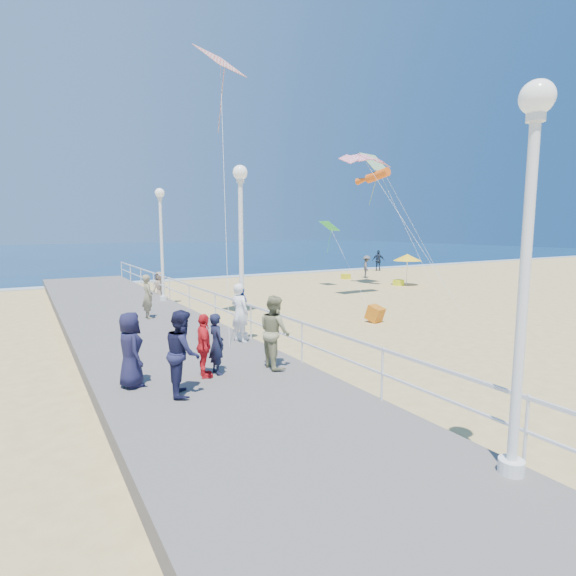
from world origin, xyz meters
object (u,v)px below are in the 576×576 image
spectator_6 (148,297)px  box_kite (375,315)px  beach_walker_a (367,267)px  beach_chair_left (398,283)px  spectator_0 (217,344)px  spectator_3 (204,346)px  woman_holding_toddler (240,313)px  beach_umbrella (407,257)px  lamp_post_near (527,243)px  spectator_1 (275,332)px  lamp_post_mid (241,235)px  toddler_held (242,301)px  spectator_4 (130,350)px  beach_chair_right (346,276)px  lamp_post_far (161,232)px  beach_walker_b (378,261)px  beach_walker_c (160,287)px  spectator_7 (183,352)px

spectator_6 → box_kite: bearing=-117.6°
beach_walker_a → beach_chair_left: beach_walker_a is taller
spectator_6 → beach_walker_a: size_ratio=0.96×
spectator_0 → spectator_3: size_ratio=0.98×
spectator_0 → spectator_3: bearing=102.2°
woman_holding_toddler → beach_umbrella: woman_holding_toddler is taller
lamp_post_near → spectator_1: (-0.50, 6.00, -2.35)m
lamp_post_mid → woman_holding_toddler: 2.38m
lamp_post_mid → beach_walker_a: 22.69m
beach_umbrella → beach_chair_left: size_ratio=3.89×
lamp_post_mid → box_kite: lamp_post_mid is taller
woman_holding_toddler → spectator_6: 5.34m
lamp_post_mid → spectator_6: 5.71m
box_kite → beach_umbrella: 12.86m
toddler_held → beach_walker_a: bearing=-70.7°
spectator_0 → spectator_4: bearing=82.9°
toddler_held → beach_walker_a: (17.37, 14.46, -0.76)m
spectator_1 → lamp_post_near: bearing=-171.2°
toddler_held → beach_umbrella: beach_umbrella is taller
beach_chair_left → beach_chair_right: 4.98m
toddler_held → beach_chair_right: (15.49, 14.63, -1.44)m
lamp_post_far → spectator_3: lamp_post_far is taller
spectator_1 → spectator_4: size_ratio=1.10×
beach_chair_left → beach_walker_b: bearing=55.2°
lamp_post_far → woman_holding_toddler: 9.53m
beach_walker_a → beach_walker_c: size_ratio=1.10×
spectator_0 → spectator_3: 0.36m
spectator_4 → beach_chair_right: size_ratio=3.01×
spectator_7 → beach_umbrella: spectator_7 is taller
lamp_post_near → spectator_3: lamp_post_near is taller
spectator_7 → beach_walker_c: (3.41, 14.69, -0.49)m
beach_walker_c → beach_chair_right: size_ratio=2.91×
beach_walker_b → beach_umbrella: (-5.67, -9.11, 0.97)m
beach_walker_b → beach_walker_c: bearing=71.0°
beach_chair_left → spectator_4: bearing=-148.6°
lamp_post_far → toddler_held: size_ratio=6.87×
lamp_post_mid → beach_walker_b: (22.18, 18.39, -2.73)m
lamp_post_far → spectator_7: size_ratio=2.98×
spectator_6 → beach_umbrella: size_ratio=0.79×
beach_walker_c → woman_holding_toddler: bearing=-26.2°
lamp_post_near → beach_walker_c: size_ratio=3.33×
beach_walker_b → spectator_6: bearing=81.9°
toddler_held → spectator_3: bearing=120.3°
beach_walker_c → spectator_3: bearing=-34.2°
spectator_0 → spectator_1: 1.47m
spectator_3 → beach_chair_right: 24.84m
spectator_6 → spectator_7: spectator_7 is taller
lamp_post_near → beach_umbrella: (16.51, 18.29, -1.75)m
spectator_4 → beach_walker_c: bearing=-23.1°
spectator_4 → beach_umbrella: size_ratio=0.77×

